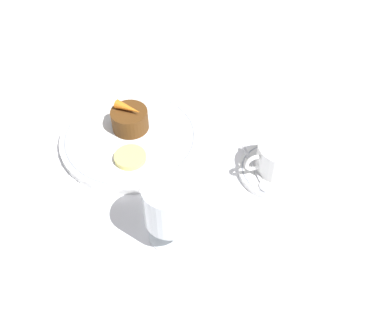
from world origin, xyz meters
The scene contains 10 objects.
ground_plane centered at (0.00, 0.00, 0.00)m, with size 3.00×3.00×0.00m, color white.
dinner_plate centered at (0.04, -0.04, 0.01)m, with size 0.26×0.26×0.01m.
saucer centered at (-0.18, 0.13, 0.01)m, with size 0.13×0.13×0.01m.
coffee_cup centered at (-0.19, 0.12, 0.04)m, with size 0.11×0.08×0.05m.
spoon centered at (-0.15, 0.13, 0.01)m, with size 0.02×0.11×0.00m.
wine_glass centered at (0.03, 0.19, 0.07)m, with size 0.08×0.08×0.12m.
fork centered at (0.22, -0.02, 0.00)m, with size 0.02×0.17×0.01m.
dessert_cake centered at (0.03, -0.06, 0.03)m, with size 0.07×0.07×0.04m.
carrot_garnish centered at (0.03, -0.06, 0.06)m, with size 0.05×0.05×0.02m.
pineapple_slice centered at (0.05, 0.02, 0.02)m, with size 0.06×0.06×0.01m.
Camera 1 is at (0.14, 0.57, 0.60)m, focal length 42.00 mm.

